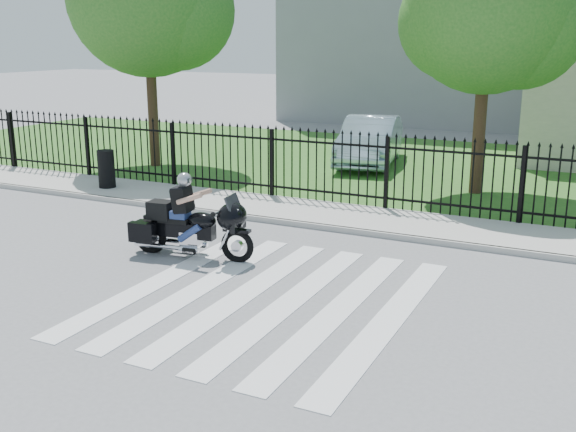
% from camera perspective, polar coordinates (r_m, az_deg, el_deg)
% --- Properties ---
extents(ground, '(120.00, 120.00, 0.00)m').
position_cam_1_polar(ground, '(10.74, -1.79, -6.97)').
color(ground, slate).
rests_on(ground, ground).
extents(crosswalk, '(5.00, 5.50, 0.01)m').
position_cam_1_polar(crosswalk, '(10.74, -1.79, -6.94)').
color(crosswalk, silver).
rests_on(crosswalk, ground).
extents(sidewalk, '(40.00, 2.00, 0.12)m').
position_cam_1_polar(sidewalk, '(15.10, 7.06, -0.34)').
color(sidewalk, '#ADAAA3').
rests_on(sidewalk, ground).
extents(curb, '(40.00, 0.12, 0.12)m').
position_cam_1_polar(curb, '(14.19, 5.73, -1.30)').
color(curb, '#ADAAA3').
rests_on(curb, ground).
extents(grass_strip, '(40.00, 12.00, 0.02)m').
position_cam_1_polar(grass_strip, '(21.70, 13.13, 3.91)').
color(grass_strip, '#2A6020').
rests_on(grass_strip, ground).
extents(iron_fence, '(26.00, 0.04, 1.80)m').
position_cam_1_polar(iron_fence, '(15.83, 8.34, 3.46)').
color(iron_fence, black).
rests_on(iron_fence, ground).
extents(tree_mid, '(4.20, 4.20, 6.78)m').
position_cam_1_polar(tree_mid, '(18.10, 16.57, 16.41)').
color(tree_mid, '#382316').
rests_on(tree_mid, ground).
extents(motorcycle_rider, '(2.48, 0.94, 1.64)m').
position_cam_1_polar(motorcycle_rider, '(12.66, -8.43, -0.51)').
color(motorcycle_rider, black).
rests_on(motorcycle_rider, ground).
extents(parked_car, '(2.45, 4.85, 1.53)m').
position_cam_1_polar(parked_car, '(21.91, 6.95, 6.34)').
color(parked_car, '#A7C3D2').
rests_on(parked_car, grass_strip).
extents(litter_bin, '(0.57, 0.57, 1.00)m').
position_cam_1_polar(litter_bin, '(18.55, -15.13, 3.87)').
color(litter_bin, black).
rests_on(litter_bin, sidewalk).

